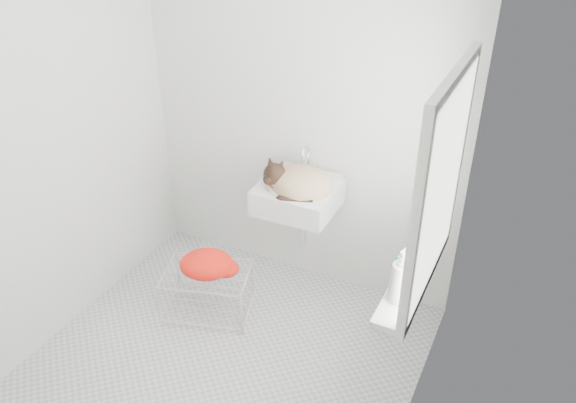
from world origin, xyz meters
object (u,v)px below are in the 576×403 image
at_px(wire_rack, 208,293).
at_px(bottle_b, 407,281).
at_px(sink, 298,186).
at_px(bottle_a, 398,300).
at_px(cat, 298,183).
at_px(bottle_c, 421,254).

relative_size(wire_rack, bottle_b, 2.50).
xyz_separation_m(sink, bottle_b, (0.89, -0.62, 0.00)).
distance_m(sink, bottle_b, 1.09).
distance_m(bottle_a, bottle_b, 0.16).
relative_size(cat, bottle_a, 1.81).
relative_size(cat, bottle_b, 1.99).
xyz_separation_m(sink, cat, (0.01, -0.02, 0.04)).
xyz_separation_m(cat, wire_rack, (-0.46, -0.42, -0.74)).
xyz_separation_m(sink, bottle_a, (0.89, -0.78, 0.00)).
bearing_deg(bottle_c, bottle_b, -90.00).
bearing_deg(sink, cat, -52.23).
bearing_deg(cat, wire_rack, -141.00).
relative_size(cat, bottle_c, 2.38).
height_order(sink, bottle_b, bottle_b).
bearing_deg(wire_rack, bottle_a, -14.22).
relative_size(sink, cat, 1.14).
height_order(cat, bottle_b, cat).
distance_m(sink, bottle_a, 1.18).
relative_size(wire_rack, bottle_a, 2.26).
bearing_deg(bottle_c, wire_rack, -177.24).
relative_size(sink, bottle_b, 2.27).
distance_m(cat, wire_rack, 0.97).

